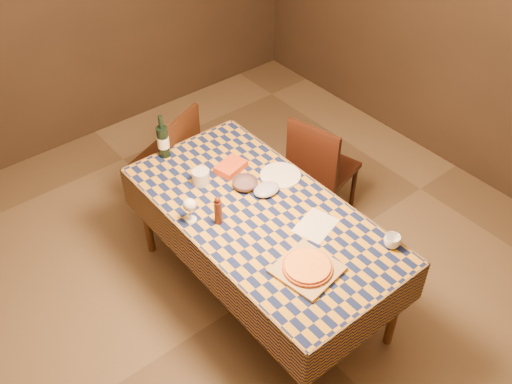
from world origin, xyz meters
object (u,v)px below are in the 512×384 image
Objects in this scene: dining_table at (261,221)px; cutting_board at (307,270)px; wine_bottle at (163,141)px; chair_far at (172,158)px; bowl at (245,184)px; pizza at (307,267)px; white_plate at (280,176)px; chair_right at (319,166)px.

cutting_board is (-0.10, -0.52, 0.09)m from dining_table.
dining_table is at bearing -79.99° from wine_bottle.
wine_bottle reaches higher than dining_table.
dining_table is 1.98× the size of chair_far.
dining_table is 11.11× the size of bowl.
bowl is 0.88m from chair_far.
pizza is at bearing -88.00° from wine_bottle.
chair_right reaches higher than white_plate.
wine_bottle is at bearing 100.01° from dining_table.
cutting_board is 0.34× the size of chair_far.
pizza is 1.09× the size of white_plate.
chair_right is at bearing 14.40° from white_plate.
dining_table is 5.78× the size of cutting_board.
pizza is (-0.10, -0.52, 0.11)m from dining_table.
pizza is at bearing -94.35° from chair_far.
wine_bottle is (-0.05, 1.38, 0.11)m from cutting_board.
dining_table is 0.89m from wine_bottle.
pizza is at bearing -101.14° from dining_table.
chair_right is (0.92, 0.84, -0.26)m from cutting_board.
chair_far is at bearing 52.63° from wine_bottle.
chair_right reaches higher than bowl.
pizza is 1.76× the size of bowl.
bowl is 0.51× the size of wine_bottle.
pizza is at bearing -137.66° from chair_right.
dining_table is 5.72× the size of wine_bottle.
wine_bottle is (-0.15, 0.86, 0.20)m from dining_table.
bowl is at bearing 77.45° from cutting_board.
pizza is 0.31× the size of chair_far.
cutting_board reaches higher than dining_table.
chair_right reaches higher than dining_table.
cutting_board is at bearing -102.55° from bowl.
pizza reaches higher than dining_table.
white_plate is (0.32, 0.18, 0.08)m from dining_table.
bowl is at bearing -70.27° from wine_bottle.
bowl is 0.62× the size of white_plate.
chair_right is (0.92, 0.84, -0.28)m from pizza.
chair_far and chair_right have the same top height.
chair_far is (0.12, 1.61, -0.26)m from cutting_board.
cutting_board is 1.63m from chair_far.
chair_far reaches higher than pizza.
chair_far is (-0.30, 0.90, -0.26)m from white_plate.
pizza is 0.82m from white_plate.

